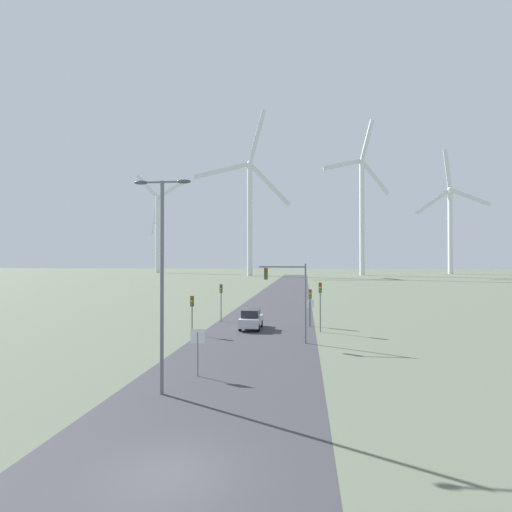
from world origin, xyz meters
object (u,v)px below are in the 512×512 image
object	(u,v)px
stop_sign_near	(198,343)
traffic_light_post_mid_right	(310,299)
wind_turbine_center	(362,205)
traffic_light_post_mid_left	(221,294)
wind_turbine_left	(250,205)
traffic_light_mast_overhead	(290,287)
traffic_light_post_near_right	(320,296)
wind_turbine_far_left	(158,225)
stop_sign_far	(310,308)
streetlamp	(162,261)
traffic_light_post_near_left	(192,306)
car_approaching	(251,319)
wind_turbine_right	(450,221)

from	to	relation	value
stop_sign_near	traffic_light_post_mid_right	bearing A→B (deg)	70.12
traffic_light_post_mid_right	wind_turbine_center	distance (m)	142.01
traffic_light_post_mid_left	wind_turbine_left	xyz separation A→B (m)	(-13.93, 122.74, 26.56)
traffic_light_post_mid_right	stop_sign_near	bearing A→B (deg)	-109.88
traffic_light_post_mid_left	traffic_light_mast_overhead	distance (m)	12.70
traffic_light_post_near_right	traffic_light_post_mid_left	distance (m)	11.26
stop_sign_near	wind_turbine_far_left	bearing A→B (deg)	111.51
stop_sign_far	streetlamp	bearing A→B (deg)	-109.22
streetlamp	traffic_light_post_near_left	bearing A→B (deg)	100.73
traffic_light_post_near_right	car_approaching	bearing A→B (deg)	173.14
streetlamp	traffic_light_post_near_left	world-z (taller)	streetlamp
traffic_light_mast_overhead	car_approaching	bearing A→B (deg)	122.93
traffic_light_post_mid_left	stop_sign_near	bearing A→B (deg)	-81.71
wind_turbine_left	traffic_light_mast_overhead	bearing A→B (deg)	-80.81
stop_sign_near	car_approaching	distance (m)	15.41
traffic_light_post_mid_right	traffic_light_post_near_left	bearing A→B (deg)	-150.19
stop_sign_far	wind_turbine_left	xyz separation A→B (m)	(-23.10, 124.66, 27.61)
stop_sign_near	traffic_light_mast_overhead	distance (m)	10.87
traffic_light_post_mid_right	car_approaching	size ratio (longest dim) A/B	0.87
stop_sign_far	car_approaching	bearing A→B (deg)	-156.94
traffic_light_post_near_right	wind_turbine_far_left	xyz separation A→B (m)	(-77.51, 163.73, 21.68)
traffic_light_post_mid_right	wind_turbine_left	xyz separation A→B (m)	(-23.17, 124.68, 26.78)
traffic_light_mast_overhead	wind_turbine_left	distance (m)	136.90
wind_turbine_far_left	stop_sign_far	bearing A→B (deg)	-64.51
streetlamp	traffic_light_mast_overhead	distance (m)	13.91
traffic_light_post_mid_right	traffic_light_post_near_right	bearing A→B (deg)	-74.54
traffic_light_mast_overhead	wind_turbine_left	size ratio (longest dim) A/B	0.09
traffic_light_post_mid_left	streetlamp	bearing A→B (deg)	-85.11
stop_sign_near	stop_sign_far	xyz separation A→B (m)	(6.32, 17.67, -0.02)
stop_sign_far	wind_turbine_right	xyz separation A→B (m)	(68.54, 160.84, 23.56)
traffic_light_post_near_left	traffic_light_post_mid_right	bearing A→B (deg)	29.81
streetlamp	stop_sign_far	bearing A→B (deg)	70.78
stop_sign_near	wind_turbine_center	size ratio (longest dim) A/B	0.04
stop_sign_far	traffic_light_mast_overhead	size ratio (longest dim) A/B	0.42
traffic_light_post_mid_right	traffic_light_mast_overhead	bearing A→B (deg)	-101.67
stop_sign_near	traffic_light_post_mid_left	size ratio (longest dim) A/B	0.67
stop_sign_near	stop_sign_far	bearing A→B (deg)	70.33
stop_sign_near	traffic_light_post_mid_right	xyz separation A→B (m)	(6.38, 17.65, 0.81)
wind_turbine_right	traffic_light_post_near_left	bearing A→B (deg)	-115.25
car_approaching	wind_turbine_far_left	world-z (taller)	wind_turbine_far_left
stop_sign_far	traffic_light_post_mid_right	xyz separation A→B (m)	(0.07, -0.02, 0.83)
stop_sign_near	wind_turbine_center	bearing A→B (deg)	78.87
stop_sign_far	wind_turbine_left	distance (m)	129.76
traffic_light_mast_overhead	wind_turbine_right	distance (m)	184.22
traffic_light_post_near_left	wind_turbine_center	size ratio (longest dim) A/B	0.05
stop_sign_far	traffic_light_post_near_left	bearing A→B (deg)	-149.95
traffic_light_post_near_left	traffic_light_post_near_right	world-z (taller)	traffic_light_post_near_right
streetlamp	traffic_light_post_mid_left	world-z (taller)	streetlamp
traffic_light_post_near_left	stop_sign_near	bearing A→B (deg)	-72.46
stop_sign_far	wind_turbine_center	distance (m)	142.17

